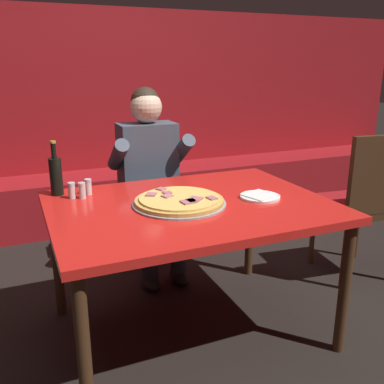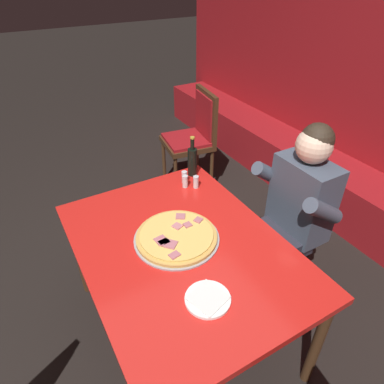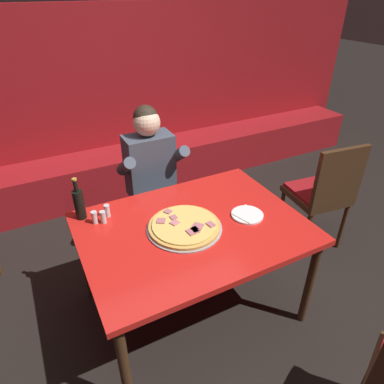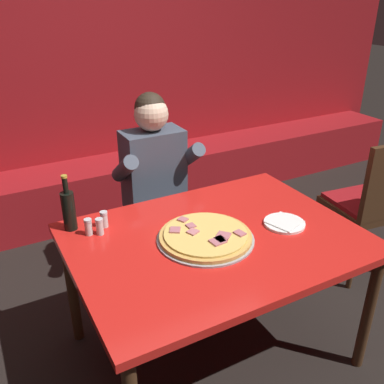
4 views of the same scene
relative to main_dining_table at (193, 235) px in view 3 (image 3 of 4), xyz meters
name	(u,v)px [view 3 (image 3 of 4)]	position (x,y,z in m)	size (l,w,h in m)	color
ground_plane	(193,306)	(0.00, 0.00, -0.67)	(24.00, 24.00, 0.00)	black
booth_wall_panel	(100,102)	(0.00, 2.18, 0.28)	(6.80, 0.16, 1.90)	maroon
booth_bench	(116,173)	(0.00, 1.86, -0.44)	(6.46, 0.48, 0.46)	maroon
main_dining_table	(193,235)	(0.00, 0.00, 0.00)	(1.39, 1.03, 0.74)	#422816
pizza	(184,226)	(-0.06, 0.00, 0.09)	(0.47, 0.47, 0.05)	#9E9EA3
plate_white_paper	(247,215)	(0.37, -0.07, 0.08)	(0.21, 0.21, 0.02)	white
beer_bottle	(79,203)	(-0.60, 0.41, 0.18)	(0.07, 0.07, 0.29)	black
shaker_parmesan	(95,218)	(-0.54, 0.31, 0.11)	(0.04, 0.04, 0.09)	silver
shaker_oregano	(107,211)	(-0.45, 0.35, 0.11)	(0.04, 0.04, 0.09)	silver
shaker_black_pepper	(103,218)	(-0.49, 0.29, 0.11)	(0.04, 0.04, 0.09)	silver
diner_seated_blue_shirt	(154,178)	(0.04, 0.75, 0.03)	(0.53, 0.53, 1.27)	black
dining_chair_by_booth	(324,189)	(1.29, 0.12, -0.09)	(0.49, 0.49, 1.01)	#422816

